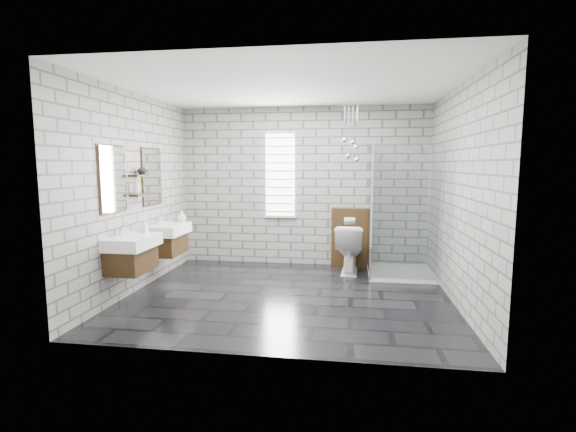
% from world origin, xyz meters
% --- Properties ---
extents(floor, '(4.20, 3.60, 0.02)m').
position_xyz_m(floor, '(0.00, 0.00, -0.01)').
color(floor, black).
rests_on(floor, ground).
extents(ceiling, '(4.20, 3.60, 0.02)m').
position_xyz_m(ceiling, '(0.00, 0.00, 2.71)').
color(ceiling, white).
rests_on(ceiling, wall_back).
extents(wall_back, '(4.20, 0.02, 2.70)m').
position_xyz_m(wall_back, '(0.00, 1.81, 1.35)').
color(wall_back, '#999994').
rests_on(wall_back, floor).
extents(wall_front, '(4.20, 0.02, 2.70)m').
position_xyz_m(wall_front, '(0.00, -1.81, 1.35)').
color(wall_front, '#999994').
rests_on(wall_front, floor).
extents(wall_left, '(0.02, 3.60, 2.70)m').
position_xyz_m(wall_left, '(-2.11, 0.00, 1.35)').
color(wall_left, '#999994').
rests_on(wall_left, floor).
extents(wall_right, '(0.02, 3.60, 2.70)m').
position_xyz_m(wall_right, '(2.11, 0.00, 1.35)').
color(wall_right, '#999994').
rests_on(wall_right, floor).
extents(vanity_left, '(0.47, 0.70, 1.57)m').
position_xyz_m(vanity_left, '(-1.91, -0.57, 0.76)').
color(vanity_left, '#3A2511').
rests_on(vanity_left, wall_left).
extents(vanity_right, '(0.47, 0.70, 1.57)m').
position_xyz_m(vanity_right, '(-1.91, 0.46, 0.76)').
color(vanity_right, '#3A2511').
rests_on(vanity_right, wall_left).
extents(shelf_lower, '(0.14, 0.30, 0.03)m').
position_xyz_m(shelf_lower, '(-2.03, -0.05, 1.32)').
color(shelf_lower, '#3A2511').
rests_on(shelf_lower, wall_left).
extents(shelf_upper, '(0.14, 0.30, 0.03)m').
position_xyz_m(shelf_upper, '(-2.03, -0.05, 1.58)').
color(shelf_upper, '#3A2511').
rests_on(shelf_upper, wall_left).
extents(window, '(0.56, 0.05, 1.48)m').
position_xyz_m(window, '(-0.40, 1.78, 1.55)').
color(window, white).
rests_on(window, wall_back).
extents(cistern_panel, '(0.60, 0.20, 1.00)m').
position_xyz_m(cistern_panel, '(0.80, 1.70, 0.50)').
color(cistern_panel, '#3A2511').
rests_on(cistern_panel, floor).
extents(flush_plate, '(0.18, 0.01, 0.12)m').
position_xyz_m(flush_plate, '(0.80, 1.60, 0.80)').
color(flush_plate, silver).
rests_on(flush_plate, cistern_panel).
extents(shower_enclosure, '(1.00, 1.00, 2.03)m').
position_xyz_m(shower_enclosure, '(1.50, 1.18, 0.50)').
color(shower_enclosure, white).
rests_on(shower_enclosure, floor).
extents(pendant_cluster, '(0.29, 0.22, 0.94)m').
position_xyz_m(pendant_cluster, '(0.81, 1.36, 1.98)').
color(pendant_cluster, silver).
rests_on(pendant_cluster, ceiling).
extents(toilet, '(0.47, 0.78, 0.78)m').
position_xyz_m(toilet, '(0.80, 1.33, 0.39)').
color(toilet, white).
rests_on(toilet, floor).
extents(soap_bottle_a, '(0.08, 0.08, 0.17)m').
position_xyz_m(soap_bottle_a, '(-1.86, -0.28, 0.94)').
color(soap_bottle_a, '#B2B2B2').
rests_on(soap_bottle_a, vanity_left).
extents(soap_bottle_b, '(0.16, 0.16, 0.17)m').
position_xyz_m(soap_bottle_b, '(-1.77, 0.75, 0.94)').
color(soap_bottle_b, '#B2B2B2').
rests_on(soap_bottle_b, vanity_right).
extents(soap_bottle_c, '(0.10, 0.10, 0.22)m').
position_xyz_m(soap_bottle_c, '(-2.02, -0.13, 1.44)').
color(soap_bottle_c, '#B2B2B2').
rests_on(soap_bottle_c, shelf_lower).
extents(vase, '(0.16, 0.16, 0.13)m').
position_xyz_m(vase, '(-2.02, 0.04, 1.66)').
color(vase, '#B2B2B2').
rests_on(vase, shelf_upper).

